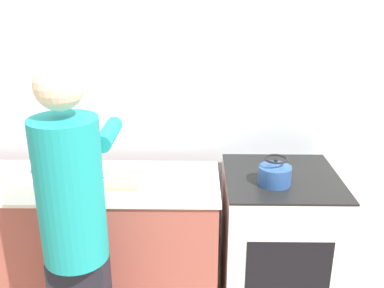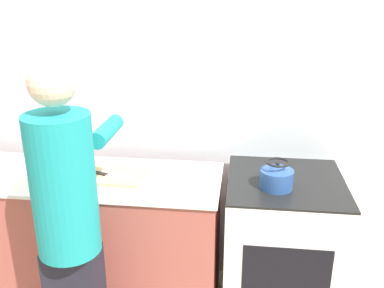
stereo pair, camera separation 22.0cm
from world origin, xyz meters
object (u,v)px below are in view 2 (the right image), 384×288
Objects in this scene: oven at (280,250)px; knife at (110,176)px; person at (69,222)px; kettle at (277,177)px; cutting_board at (111,176)px.

oven is 3.91× the size of knife.
person reaches higher than kettle.
cutting_board is 2.06× the size of kettle.
person reaches higher than oven.
person is (-1.01, -0.58, 0.46)m from oven.
person is 4.54× the size of cutting_board.
cutting_board is 1.57× the size of knife.
knife is at bearing 85.40° from person.
cutting_board is at bearing 115.18° from knife.
person reaches higher than knife.
knife is 1.32× the size of kettle.
knife reaches higher than oven.
kettle reaches higher than oven.
person is 1.07m from kettle.
kettle is (-0.06, -0.10, 0.52)m from oven.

